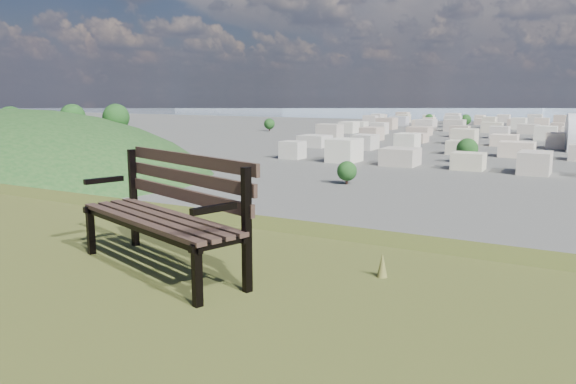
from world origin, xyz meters
The scene contains 4 objects.
park_bench centered at (0.91, 2.61, 25.49)m, with size 1.74×1.03×0.87m.
green_wooded_hill centered at (-169.09, 119.83, 0.12)m, with size 165.26×132.21×82.63m.
city_trees centered at (-26.39, 319.00, 4.83)m, with size 406.52×387.20×9.98m.
far_hills centered at (-60.92, 1402.93, 25.47)m, with size 2050.00×340.00×60.00m.
Camera 1 is at (3.71, -0.58, 26.33)m, focal length 35.00 mm.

